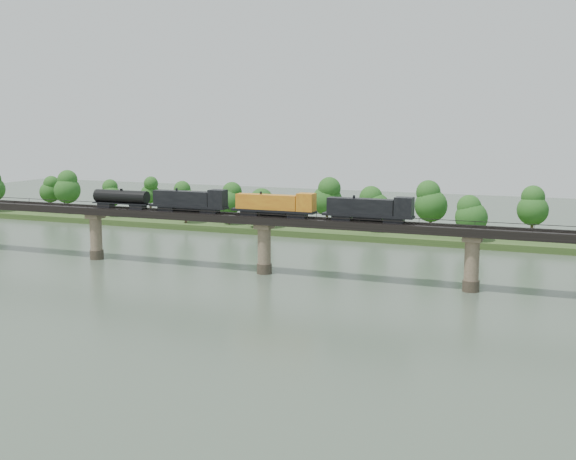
% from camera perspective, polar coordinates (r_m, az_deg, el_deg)
% --- Properties ---
extents(ground, '(400.00, 400.00, 0.00)m').
position_cam_1_polar(ground, '(116.93, -7.87, -6.30)').
color(ground, '#384637').
rests_on(ground, ground).
extents(far_bank, '(300.00, 24.00, 1.60)m').
position_cam_1_polar(far_bank, '(193.57, 4.72, -0.03)').
color(far_bank, '#2D451B').
rests_on(far_bank, ground).
extents(bridge, '(236.00, 30.00, 11.50)m').
position_cam_1_polar(bridge, '(141.91, -1.89, -1.30)').
color(bridge, '#473A2D').
rests_on(bridge, ground).
extents(bridge_superstructure, '(220.00, 4.90, 0.75)m').
position_cam_1_polar(bridge_superstructure, '(140.95, -1.90, 1.24)').
color(bridge_superstructure, black).
rests_on(bridge_superstructure, bridge).
extents(far_treeline, '(289.06, 17.54, 13.60)m').
position_cam_1_polar(far_treeline, '(190.90, 1.99, 2.31)').
color(far_treeline, '#382619').
rests_on(far_treeline, far_bank).
extents(freight_train, '(69.29, 2.70, 4.77)m').
position_cam_1_polar(freight_train, '(142.41, -3.42, 2.11)').
color(freight_train, black).
rests_on(freight_train, bridge).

